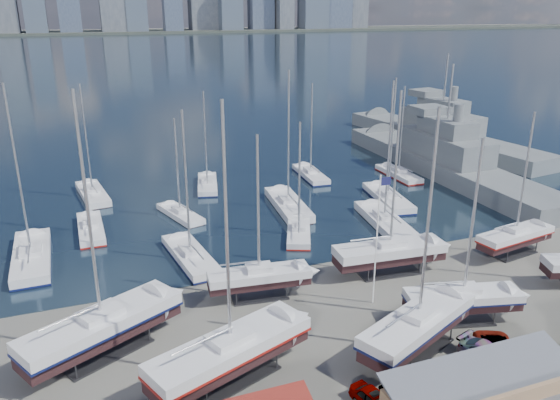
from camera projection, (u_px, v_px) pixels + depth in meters
name	position (u px, v px, depth m)	size (l,w,h in m)	color
ground	(367.00, 314.00, 45.66)	(1400.00, 1400.00, 0.00)	#605E59
water	(106.00, 52.00, 319.28)	(1400.00, 600.00, 0.40)	#1A2D3C
far_shore	(87.00, 32.00, 548.31)	(1400.00, 80.00, 2.20)	#2D332D
sailboat_cradle_0	(102.00, 326.00, 39.76)	(12.37, 8.71, 19.42)	#2D2D33
sailboat_cradle_1	(231.00, 351.00, 36.95)	(12.47, 7.55, 19.24)	#2D2D33
sailboat_cradle_2	(259.00, 277.00, 47.62)	(9.14, 3.43, 14.68)	#2D2D33
sailboat_cradle_3	(418.00, 324.00, 40.13)	(11.71, 7.61, 18.25)	#2D2D33
sailboat_cradle_4	(390.00, 252.00, 52.11)	(10.98, 3.83, 17.49)	#2D2D33
sailboat_cradle_5	(463.00, 299.00, 43.99)	(9.76, 4.82, 15.26)	#2D2D33
sailboat_cradle_6	(515.00, 236.00, 56.09)	(9.43, 4.00, 14.86)	#2D2D33
sailboat_moored_0	(32.00, 259.00, 54.87)	(3.74, 12.55, 18.66)	black
sailboat_moored_1	(91.00, 230.00, 62.10)	(2.82, 9.67, 14.41)	black
sailboat_moored_2	(93.00, 195.00, 73.59)	(4.27, 10.83, 15.91)	black
sailboat_moored_3	(191.00, 258.00, 55.20)	(4.21, 11.02, 16.06)	black
sailboat_moored_4	(180.00, 215.00, 66.67)	(4.66, 8.76, 12.75)	black
sailboat_moored_5	(208.00, 185.00, 77.77)	(4.74, 9.90, 14.26)	black
sailboat_moored_6	(299.00, 232.00, 61.44)	(5.82, 9.30, 13.50)	black
sailboat_moored_7	(288.00, 206.00, 69.49)	(4.58, 12.32, 18.18)	black
sailboat_moored_8	(311.00, 175.00, 82.42)	(3.43, 10.03, 14.74)	black
sailboat_moored_9	(384.00, 222.00, 64.26)	(4.85, 12.01, 17.62)	black
sailboat_moored_10	(388.00, 199.00, 72.04)	(4.92, 11.65, 16.88)	black
sailboat_moored_11	(398.00, 175.00, 82.64)	(2.69, 9.53, 14.24)	black
naval_ship_east	(443.00, 163.00, 83.93)	(8.13, 46.90, 18.21)	slate
naval_ship_west	(440.00, 136.00, 102.00)	(13.47, 46.48, 18.13)	slate
car_b	(415.00, 388.00, 35.53)	(1.66, 4.75, 1.56)	gray
car_c	(499.00, 355.00, 39.01)	(2.54, 5.50, 1.53)	gray
car_d	(494.00, 357.00, 38.70)	(2.12, 5.20, 1.51)	gray
flagpole	(378.00, 232.00, 45.21)	(1.03, 0.12, 11.59)	white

